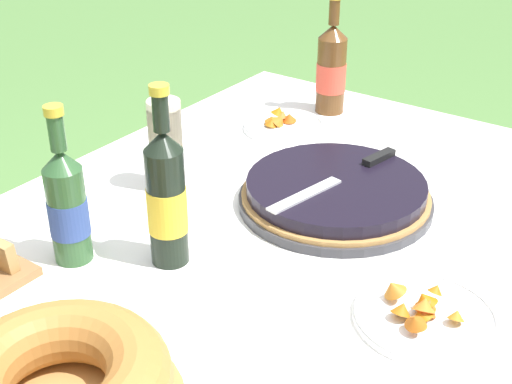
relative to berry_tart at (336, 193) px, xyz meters
The scene contains 10 objects.
garden_table 0.22m from the berry_tart, behind, with size 1.62×1.17×0.68m.
tablecloth 0.21m from the berry_tart, behind, with size 1.63×1.18×0.10m.
berry_tart is the anchor object (origin of this frame).
serving_knife 0.05m from the berry_tart, 11.15° to the right, with size 0.37×0.10×0.01m.
cup_stack 0.37m from the berry_tart, 112.42° to the left, with size 0.07×0.07×0.20m.
cider_bottle_green 0.54m from the berry_tart, 146.88° to the left, with size 0.07×0.07×0.30m.
cider_bottle_amber 0.53m from the berry_tart, 31.57° to the left, with size 0.08×0.08×0.32m.
juice_bottle_red 0.39m from the berry_tart, 157.66° to the left, with size 0.07×0.07×0.34m.
snack_plate_near 0.41m from the berry_tart, 48.58° to the left, with size 0.21×0.21×0.05m.
snack_plate_right 0.39m from the berry_tart, 128.68° to the right, with size 0.24×0.24×0.06m.
Camera 1 is at (-0.95, -0.63, 1.43)m, focal length 50.00 mm.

